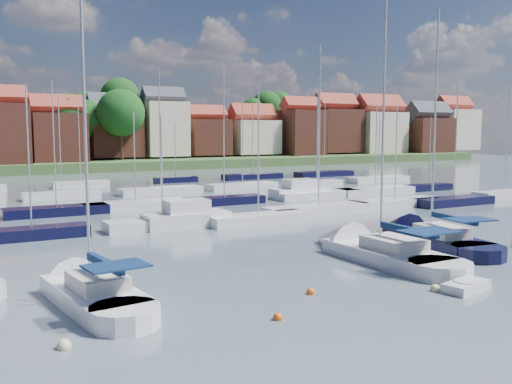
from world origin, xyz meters
TOP-DOWN VIEW (x-y plane):
  - ground at (0.00, 40.00)m, footprint 260.00×260.00m
  - sailboat_left at (-16.90, 3.80)m, footprint 4.26×11.37m
  - sailboat_centre at (0.68, 4.52)m, footprint 3.69×13.20m
  - sailboat_navy at (6.76, 5.99)m, footprint 4.91×12.79m
  - tender at (-0.09, -3.96)m, footprint 2.87×1.78m
  - buoy_a at (-18.92, -2.21)m, footprint 0.52×0.52m
  - buoy_b at (-10.47, -3.23)m, footprint 0.41×0.41m
  - buoy_c at (-7.17, -0.79)m, footprint 0.42×0.42m
  - buoy_d at (-1.49, -3.29)m, footprint 0.50×0.50m
  - buoy_e at (6.26, 6.61)m, footprint 0.49×0.49m
  - buoy_g at (-16.52, 2.49)m, footprint 0.52×0.52m
  - marina_field at (1.91, 35.15)m, footprint 79.62×41.41m
  - far_shore_town at (2.23, 132.67)m, footprint 212.46×90.00m

SIDE VIEW (x-z plane):
  - ground at x=0.00m, z-range 0.00..0.00m
  - buoy_a at x=-18.92m, z-range -0.26..0.26m
  - buoy_b at x=-10.47m, z-range -0.20..0.20m
  - buoy_c at x=-7.17m, z-range -0.21..0.21m
  - buoy_d at x=-1.49m, z-range -0.25..0.25m
  - buoy_e at x=6.26m, z-range -0.25..0.25m
  - buoy_g at x=-16.52m, z-range -0.26..0.26m
  - tender at x=-0.09m, z-range -0.07..0.51m
  - sailboat_centre at x=0.68m, z-range -8.54..9.23m
  - sailboat_navy at x=6.76m, z-range -8.26..8.96m
  - sailboat_left at x=-16.90m, z-range -7.19..7.91m
  - marina_field at x=1.91m, z-range -7.53..8.40m
  - far_shore_town at x=2.23m, z-range -6.53..15.74m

